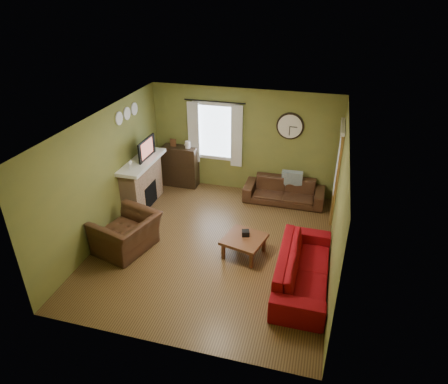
% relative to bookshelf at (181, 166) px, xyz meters
% --- Properties ---
extents(floor, '(4.60, 5.20, 0.00)m').
position_rel_bookshelf_xyz_m(floor, '(1.61, -2.39, -0.53)').
color(floor, brown).
rests_on(floor, ground).
extents(ceiling, '(4.60, 5.20, 0.00)m').
position_rel_bookshelf_xyz_m(ceiling, '(1.61, -2.39, 2.07)').
color(ceiling, white).
rests_on(ceiling, ground).
extents(wall_left, '(0.00, 5.20, 2.60)m').
position_rel_bookshelf_xyz_m(wall_left, '(-0.69, -2.39, 0.77)').
color(wall_left, olive).
rests_on(wall_left, ground).
extents(wall_right, '(0.00, 5.20, 2.60)m').
position_rel_bookshelf_xyz_m(wall_right, '(3.91, -2.39, 0.77)').
color(wall_right, olive).
rests_on(wall_right, ground).
extents(wall_back, '(4.60, 0.00, 2.60)m').
position_rel_bookshelf_xyz_m(wall_back, '(1.61, 0.21, 0.77)').
color(wall_back, olive).
rests_on(wall_back, ground).
extents(wall_front, '(4.60, 0.00, 2.60)m').
position_rel_bookshelf_xyz_m(wall_front, '(1.61, -4.99, 0.77)').
color(wall_front, olive).
rests_on(wall_front, ground).
extents(fireplace, '(0.40, 1.40, 1.10)m').
position_rel_bookshelf_xyz_m(fireplace, '(-0.49, -1.24, 0.02)').
color(fireplace, tan).
rests_on(fireplace, floor).
extents(firebox, '(0.04, 0.60, 0.55)m').
position_rel_bookshelf_xyz_m(firebox, '(-0.30, -1.24, -0.23)').
color(firebox, black).
rests_on(firebox, fireplace).
extents(mantel, '(0.58, 1.60, 0.08)m').
position_rel_bookshelf_xyz_m(mantel, '(-0.46, -1.24, 0.61)').
color(mantel, white).
rests_on(mantel, fireplace).
extents(tv, '(0.08, 0.60, 0.35)m').
position_rel_bookshelf_xyz_m(tv, '(-0.44, -1.09, 0.82)').
color(tv, black).
rests_on(tv, mantel).
extents(tv_screen, '(0.02, 0.62, 0.36)m').
position_rel_bookshelf_xyz_m(tv_screen, '(-0.36, -1.09, 0.88)').
color(tv_screen, '#994C3F').
rests_on(tv_screen, mantel).
extents(medallion_left, '(0.28, 0.28, 0.03)m').
position_rel_bookshelf_xyz_m(medallion_left, '(-0.67, -1.59, 1.72)').
color(medallion_left, white).
rests_on(medallion_left, wall_left).
extents(medallion_mid, '(0.28, 0.28, 0.03)m').
position_rel_bookshelf_xyz_m(medallion_mid, '(-0.67, -1.24, 1.72)').
color(medallion_mid, white).
rests_on(medallion_mid, wall_left).
extents(medallion_right, '(0.28, 0.28, 0.03)m').
position_rel_bookshelf_xyz_m(medallion_right, '(-0.67, -0.89, 1.72)').
color(medallion_right, white).
rests_on(medallion_right, wall_left).
extents(window_pane, '(1.00, 0.02, 1.30)m').
position_rel_bookshelf_xyz_m(window_pane, '(0.91, 0.19, 0.97)').
color(window_pane, silver).
rests_on(window_pane, wall_back).
extents(curtain_rod, '(0.03, 0.03, 1.50)m').
position_rel_bookshelf_xyz_m(curtain_rod, '(0.91, 0.09, 1.74)').
color(curtain_rod, black).
rests_on(curtain_rod, wall_back).
extents(curtain_left, '(0.28, 0.04, 1.55)m').
position_rel_bookshelf_xyz_m(curtain_left, '(0.36, 0.09, 0.92)').
color(curtain_left, silver).
rests_on(curtain_left, wall_back).
extents(curtain_right, '(0.28, 0.04, 1.55)m').
position_rel_bookshelf_xyz_m(curtain_right, '(1.46, 0.09, 0.92)').
color(curtain_right, silver).
rests_on(curtain_right, wall_back).
extents(wall_clock, '(0.64, 0.06, 0.64)m').
position_rel_bookshelf_xyz_m(wall_clock, '(2.71, 0.16, 1.27)').
color(wall_clock, white).
rests_on(wall_clock, wall_back).
extents(door, '(0.05, 0.90, 2.10)m').
position_rel_bookshelf_xyz_m(door, '(3.88, -0.54, 0.52)').
color(door, olive).
rests_on(door, floor).
extents(bookshelf, '(0.90, 0.38, 1.06)m').
position_rel_bookshelf_xyz_m(bookshelf, '(0.00, 0.00, 0.00)').
color(bookshelf, black).
rests_on(bookshelf, floor).
extents(book, '(0.21, 0.24, 0.02)m').
position_rel_bookshelf_xyz_m(book, '(0.05, 0.19, 0.43)').
color(book, brown).
rests_on(book, bookshelf).
extents(sofa_brown, '(1.91, 0.75, 0.56)m').
position_rel_bookshelf_xyz_m(sofa_brown, '(2.72, -0.18, -0.25)').
color(sofa_brown, '#3B2215').
rests_on(sofa_brown, floor).
extents(pillow_left, '(0.38, 0.13, 0.38)m').
position_rel_bookshelf_xyz_m(pillow_left, '(2.81, 0.02, 0.02)').
color(pillow_left, '#8396A0').
rests_on(pillow_left, sofa_brown).
extents(pillow_right, '(0.44, 0.16, 0.43)m').
position_rel_bookshelf_xyz_m(pillow_right, '(2.91, -0.03, 0.02)').
color(pillow_right, '#8396A0').
rests_on(pillow_right, sofa_brown).
extents(sofa_red, '(0.88, 2.25, 0.66)m').
position_rel_bookshelf_xyz_m(sofa_red, '(3.45, -3.07, -0.20)').
color(sofa_red, maroon).
rests_on(sofa_red, floor).
extents(armchair, '(1.28, 1.38, 0.75)m').
position_rel_bookshelf_xyz_m(armchair, '(-0.03, -2.96, -0.16)').
color(armchair, '#3B2215').
rests_on(armchair, floor).
extents(coffee_table, '(0.90, 0.90, 0.40)m').
position_rel_bookshelf_xyz_m(coffee_table, '(2.26, -2.53, -0.33)').
color(coffee_table, brown).
rests_on(coffee_table, floor).
extents(tissue_box, '(0.17, 0.17, 0.11)m').
position_rel_bookshelf_xyz_m(tissue_box, '(2.26, -2.44, -0.13)').
color(tissue_box, black).
rests_on(tissue_box, coffee_table).
extents(wine_glass_a, '(0.07, 0.07, 0.19)m').
position_rel_bookshelf_xyz_m(wine_glass_a, '(-0.44, -1.80, 0.74)').
color(wine_glass_a, white).
rests_on(wine_glass_a, mantel).
extents(wine_glass_b, '(0.07, 0.07, 0.20)m').
position_rel_bookshelf_xyz_m(wine_glass_b, '(-0.44, -1.74, 0.75)').
color(wine_glass_b, white).
rests_on(wine_glass_b, mantel).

